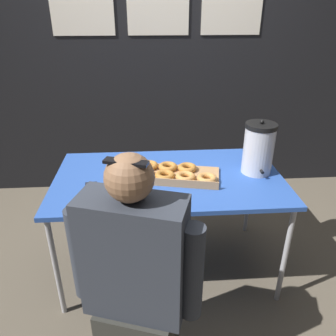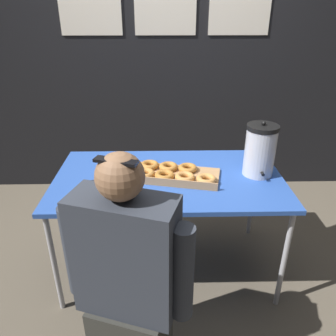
{
  "view_description": "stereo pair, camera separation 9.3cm",
  "coord_description": "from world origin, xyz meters",
  "px_view_note": "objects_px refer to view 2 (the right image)",
  "views": [
    {
      "loc": [
        -0.14,
        -1.86,
        1.72
      ],
      "look_at": [
        -0.0,
        0.0,
        0.8
      ],
      "focal_mm": 35.0,
      "sensor_mm": 36.0,
      "label": 1
    },
    {
      "loc": [
        -0.04,
        -1.86,
        1.72
      ],
      "look_at": [
        -0.0,
        0.0,
        0.8
      ],
      "focal_mm": 35.0,
      "sensor_mm": 36.0,
      "label": 2
    }
  ],
  "objects_px": {
    "cell_phone": "(90,187)",
    "person_seated": "(128,282)",
    "donut_box": "(164,173)",
    "coffee_urn": "(260,150)"
  },
  "relations": [
    {
      "from": "cell_phone",
      "to": "person_seated",
      "type": "distance_m",
      "value": 0.68
    },
    {
      "from": "donut_box",
      "to": "coffee_urn",
      "type": "bearing_deg",
      "value": 13.83
    },
    {
      "from": "coffee_urn",
      "to": "cell_phone",
      "type": "bearing_deg",
      "value": -171.34
    },
    {
      "from": "donut_box",
      "to": "coffee_urn",
      "type": "xyz_separation_m",
      "value": [
        0.61,
        0.02,
        0.14
      ]
    },
    {
      "from": "donut_box",
      "to": "cell_phone",
      "type": "relative_size",
      "value": 4.41
    },
    {
      "from": "coffee_urn",
      "to": "person_seated",
      "type": "bearing_deg",
      "value": -135.74
    },
    {
      "from": "coffee_urn",
      "to": "cell_phone",
      "type": "relative_size",
      "value": 2.21
    },
    {
      "from": "donut_box",
      "to": "person_seated",
      "type": "xyz_separation_m",
      "value": [
        -0.17,
        -0.75,
        -0.19
      ]
    },
    {
      "from": "person_seated",
      "to": "cell_phone",
      "type": "bearing_deg",
      "value": -48.15
    },
    {
      "from": "cell_phone",
      "to": "person_seated",
      "type": "relative_size",
      "value": 0.13
    }
  ]
}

